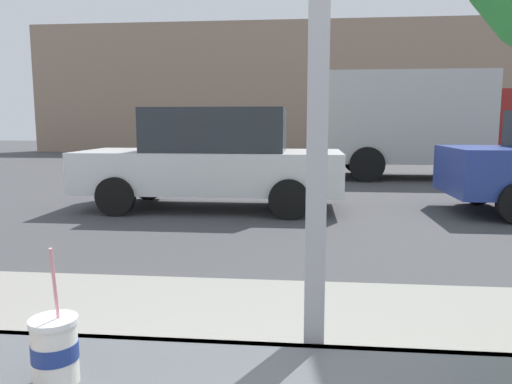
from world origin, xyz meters
TOP-DOWN VIEW (x-y plane):
  - ground_plane at (0.00, 8.00)m, footprint 60.00×60.00m
  - sidewalk_strip at (0.00, 1.60)m, footprint 16.00×2.80m
  - building_facade_far at (0.00, 23.82)m, footprint 28.00×1.20m
  - soda_cup_right at (-0.55, -0.20)m, footprint 0.10×0.10m
  - parked_car_white at (-1.65, 7.36)m, footprint 4.56×1.91m
  - box_truck at (3.13, 12.70)m, footprint 6.49×2.44m

SIDE VIEW (x-z plane):
  - ground_plane at x=0.00m, z-range 0.00..0.00m
  - sidewalk_strip at x=0.00m, z-range 0.00..0.15m
  - parked_car_white at x=-1.65m, z-range 0.00..1.77m
  - soda_cup_right at x=-0.55m, z-range 0.89..1.19m
  - box_truck at x=3.13m, z-range 0.14..2.97m
  - building_facade_far at x=0.00m, z-range 0.00..6.42m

